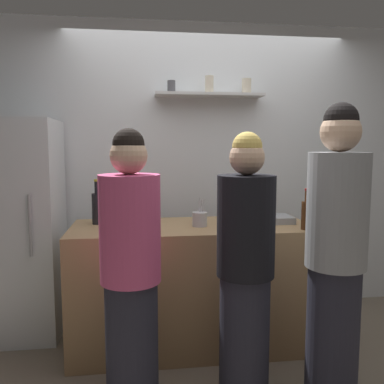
% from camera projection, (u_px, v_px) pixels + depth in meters
% --- Properties ---
extents(ground_plane, '(5.28, 5.28, 0.00)m').
position_uv_depth(ground_plane, '(236.00, 376.00, 2.67)').
color(ground_plane, '#726656').
extents(back_wall_assembly, '(4.80, 0.32, 2.60)m').
position_uv_depth(back_wall_assembly, '(206.00, 168.00, 3.75)').
color(back_wall_assembly, white).
rests_on(back_wall_assembly, ground).
extents(refrigerator, '(0.64, 0.65, 1.71)m').
position_uv_depth(refrigerator, '(19.00, 229.00, 3.21)').
color(refrigerator, silver).
rests_on(refrigerator, ground).
extents(counter, '(1.79, 0.71, 0.92)m').
position_uv_depth(counter, '(192.00, 285.00, 3.08)').
color(counter, '#9E7A51').
rests_on(counter, ground).
extents(baking_pan, '(0.34, 0.24, 0.05)m').
position_uv_depth(baking_pan, '(269.00, 219.00, 3.13)').
color(baking_pan, gray).
rests_on(baking_pan, counter).
extents(utensil_holder, '(0.11, 0.11, 0.21)m').
position_uv_depth(utensil_holder, '(200.00, 219.00, 2.98)').
color(utensil_holder, '#B2B2B7').
rests_on(utensil_holder, counter).
extents(wine_bottle_pale_glass, '(0.07, 0.07, 0.33)m').
position_uv_depth(wine_bottle_pale_glass, '(232.00, 209.00, 2.99)').
color(wine_bottle_pale_glass, '#B2BFB2').
rests_on(wine_bottle_pale_glass, counter).
extents(wine_bottle_dark_glass, '(0.08, 0.08, 0.34)m').
position_uv_depth(wine_bottle_dark_glass, '(97.00, 207.00, 3.06)').
color(wine_bottle_dark_glass, black).
rests_on(wine_bottle_dark_glass, counter).
extents(wine_bottle_amber_glass, '(0.07, 0.07, 0.29)m').
position_uv_depth(wine_bottle_amber_glass, '(306.00, 214.00, 2.86)').
color(wine_bottle_amber_glass, '#472814').
rests_on(wine_bottle_amber_glass, counter).
extents(wine_bottle_green_glass, '(0.07, 0.07, 0.31)m').
position_uv_depth(wine_bottle_green_glass, '(237.00, 208.00, 3.13)').
color(wine_bottle_green_glass, '#19471E').
rests_on(wine_bottle_green_glass, counter).
extents(water_bottle_plastic, '(0.09, 0.09, 0.20)m').
position_uv_depth(water_bottle_plastic, '(233.00, 207.00, 3.31)').
color(water_bottle_plastic, silver).
rests_on(water_bottle_plastic, counter).
extents(person_grey_hoodie, '(0.34, 0.34, 1.75)m').
position_uv_depth(person_grey_hoodie, '(335.00, 258.00, 2.31)').
color(person_grey_hoodie, '#262633').
rests_on(person_grey_hoodie, ground).
extents(person_pink_top, '(0.34, 0.34, 1.61)m').
position_uv_depth(person_pink_top, '(131.00, 275.00, 2.27)').
color(person_pink_top, '#262633').
rests_on(person_pink_top, ground).
extents(person_blonde, '(0.34, 0.34, 1.59)m').
position_uv_depth(person_blonde, '(246.00, 270.00, 2.39)').
color(person_blonde, '#262633').
rests_on(person_blonde, ground).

